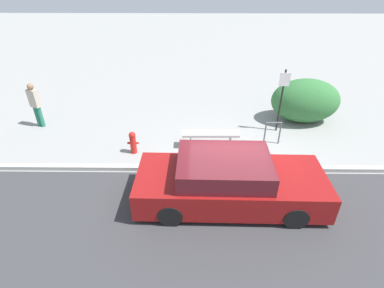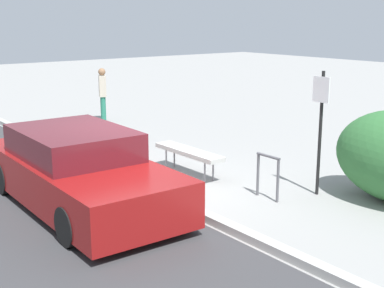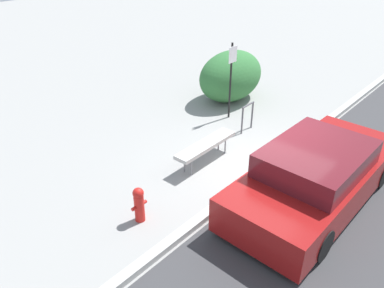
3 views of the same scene
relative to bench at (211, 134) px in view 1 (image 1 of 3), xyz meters
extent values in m
plane|color=gray|center=(0.56, -1.34, -0.48)|extent=(60.00, 60.00, 0.00)
cube|color=#A8A8A3|center=(0.56, -1.34, -0.42)|extent=(60.00, 0.20, 0.13)
cylinder|color=gray|center=(-0.66, -0.12, -0.26)|extent=(0.04, 0.04, 0.44)
cylinder|color=gray|center=(0.66, -0.10, -0.26)|extent=(0.04, 0.04, 0.44)
cylinder|color=gray|center=(-0.66, 0.10, -0.26)|extent=(0.04, 0.04, 0.44)
cylinder|color=gray|center=(0.66, 0.12, -0.26)|extent=(0.04, 0.04, 0.44)
cube|color=#B2B2AD|center=(0.00, 0.00, 0.01)|extent=(1.90, 0.42, 0.09)
cylinder|color=#515156|center=(1.85, 0.21, -0.08)|extent=(0.05, 0.05, 0.80)
cylinder|color=#515156|center=(2.35, 0.21, -0.08)|extent=(0.05, 0.05, 0.80)
cylinder|color=#515156|center=(2.10, 0.21, 0.32)|extent=(0.55, 0.05, 0.05)
cylinder|color=black|center=(2.48, 1.13, 0.67)|extent=(0.06, 0.06, 2.30)
cube|color=white|center=(2.48, 1.09, 1.49)|extent=(0.36, 0.02, 0.46)
cylinder|color=red|center=(-2.52, -0.41, -0.18)|extent=(0.20, 0.20, 0.60)
sphere|color=red|center=(-2.52, -0.41, 0.17)|extent=(0.22, 0.22, 0.22)
cylinder|color=red|center=(-2.66, -0.41, -0.12)|extent=(0.08, 0.07, 0.07)
cylinder|color=red|center=(-2.38, -0.41, -0.12)|extent=(0.08, 0.07, 0.07)
ellipsoid|color=#337038|center=(3.66, 1.96, 0.35)|extent=(2.57, 1.69, 1.66)
cylinder|color=#267259|center=(-6.28, 1.36, -0.08)|extent=(0.16, 0.16, 0.80)
cylinder|color=#267259|center=(-6.44, 1.43, -0.08)|extent=(0.16, 0.16, 0.80)
cube|color=#B7AD99|center=(-6.36, 1.39, 0.64)|extent=(0.43, 0.35, 0.66)
sphere|color=#8C6647|center=(-6.36, 1.39, 1.09)|extent=(0.23, 0.23, 0.23)
cylinder|color=black|center=(1.86, -1.83, -0.18)|extent=(0.60, 0.19, 0.60)
cylinder|color=black|center=(1.84, -3.55, -0.18)|extent=(0.60, 0.19, 0.60)
cylinder|color=black|center=(-1.07, -1.78, -0.18)|extent=(0.60, 0.19, 0.60)
cylinder|color=black|center=(-1.09, -3.51, -0.18)|extent=(0.60, 0.19, 0.60)
cube|color=maroon|center=(0.38, -2.67, 0.02)|extent=(4.76, 1.93, 0.73)
cube|color=#59171F|center=(0.20, -2.66, 0.61)|extent=(2.29, 1.71, 0.51)
camera|label=1|loc=(-0.52, -8.59, 4.96)|focal=28.00mm
camera|label=2|loc=(8.64, -6.49, 2.75)|focal=50.00mm
camera|label=3|loc=(-6.13, -4.98, 4.49)|focal=35.00mm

